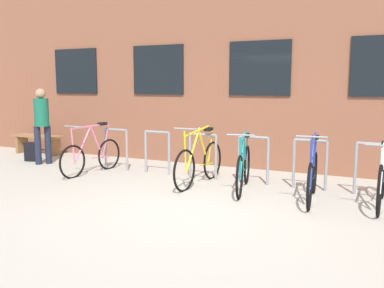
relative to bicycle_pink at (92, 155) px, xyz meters
The scene contains 11 objects.
ground_plane 3.25m from the bicycle_pink, 25.19° to the right, with size 42.00×42.00×0.00m, color #B2ADA0.
storefront_building 6.11m from the bicycle_pink, 59.15° to the left, with size 28.00×6.18×5.15m.
bike_rack 3.27m from the bicycle_pink, ahead, with size 6.59×0.05×0.87m.
bicycle_pink is the anchor object (origin of this frame).
bicycle_blue 4.39m from the bicycle_pink, ahead, with size 0.44×1.76×1.08m.
bicycle_white 5.37m from the bicycle_pink, ahead, with size 0.44×1.81×1.00m.
bicycle_teal 3.22m from the bicycle_pink, ahead, with size 0.52×1.76×1.03m.
bicycle_yellow 2.37m from the bicycle_pink, ahead, with size 0.44×1.83×1.08m.
wooden_bench 3.08m from the bicycle_pink, 154.85° to the left, with size 1.41×0.40×0.49m.
person_by_bench 1.77m from the bicycle_pink, 168.59° to the left, with size 0.32×0.32×1.70m.
backpack 2.23m from the bicycle_pink, 167.07° to the left, with size 0.28×0.20×0.44m, color black.
Camera 1 is at (2.53, -5.36, 1.79)m, focal length 39.56 mm.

